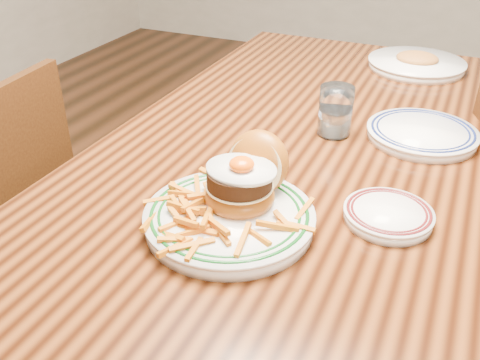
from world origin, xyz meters
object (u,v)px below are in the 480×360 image
at_px(chair_left, 0,214).
at_px(main_plate, 234,203).
at_px(table, 300,168).
at_px(side_plate, 388,214).

xyz_separation_m(chair_left, main_plate, (0.79, -0.14, 0.33)).
relative_size(table, main_plate, 5.05).
height_order(table, chair_left, chair_left).
height_order(table, main_plate, main_plate).
relative_size(main_plate, side_plate, 1.97).
distance_m(chair_left, side_plate, 1.09).
bearing_deg(side_plate, main_plate, -175.97).
distance_m(table, side_plate, 0.38).
xyz_separation_m(table, side_plate, (0.25, -0.27, 0.10)).
bearing_deg(main_plate, chair_left, 175.12).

